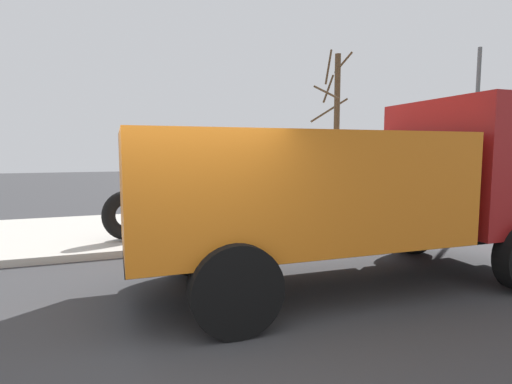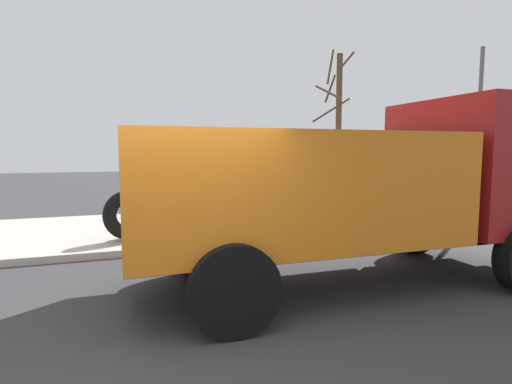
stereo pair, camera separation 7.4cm
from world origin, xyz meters
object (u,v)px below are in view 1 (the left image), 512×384
object	(u,v)px
dump_truck_orange	(362,184)
bare_tree	(336,128)
street_light_pole	(475,133)
loose_tire	(127,215)
fire_hydrant	(140,218)
stop_sign	(241,168)

from	to	relation	value
dump_truck_orange	bare_tree	distance (m)	7.10
street_light_pole	loose_tire	bearing A→B (deg)	-179.71
fire_hydrant	dump_truck_orange	xyz separation A→B (m)	(3.16, -4.31, 1.04)
fire_hydrant	street_light_pole	bearing A→B (deg)	-2.32
fire_hydrant	loose_tire	world-z (taller)	loose_tire
loose_tire	street_light_pole	bearing A→B (deg)	0.29
dump_truck_orange	fire_hydrant	bearing A→B (deg)	126.25
fire_hydrant	bare_tree	world-z (taller)	bare_tree
bare_tree	loose_tire	bearing A→B (deg)	-160.77
bare_tree	street_light_pole	size ratio (longest dim) A/B	1.05
loose_tire	stop_sign	distance (m)	2.75
loose_tire	bare_tree	bearing A→B (deg)	19.23
stop_sign	street_light_pole	bearing A→B (deg)	5.01
stop_sign	street_light_pole	xyz separation A→B (m)	(7.76, 0.68, 0.94)
stop_sign	loose_tire	bearing A→B (deg)	165.73
loose_tire	bare_tree	xyz separation A→B (m)	(6.71, 2.34, 2.18)
fire_hydrant	bare_tree	xyz separation A→B (m)	(6.40, 1.88, 2.33)
dump_truck_orange	bare_tree	xyz separation A→B (m)	(3.24, 6.19, 1.28)
loose_tire	dump_truck_orange	distance (m)	5.25
loose_tire	bare_tree	size ratio (longest dim) A/B	0.21
loose_tire	stop_sign	xyz separation A→B (m)	(2.47, -0.63, 1.04)
dump_truck_orange	loose_tire	bearing A→B (deg)	131.96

